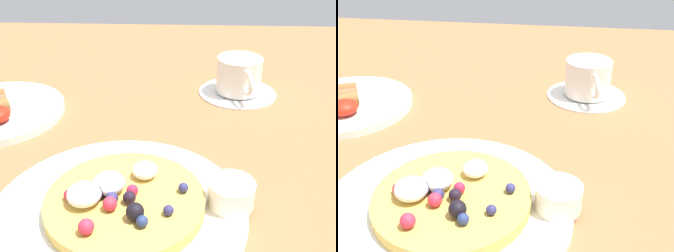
% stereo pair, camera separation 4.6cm
% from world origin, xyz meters
% --- Properties ---
extents(ground_plane, '(1.56, 1.39, 0.03)m').
position_xyz_m(ground_plane, '(0.00, 0.00, -0.01)').
color(ground_plane, '#90603A').
extents(pancake_plate, '(0.29, 0.29, 0.01)m').
position_xyz_m(pancake_plate, '(-0.04, -0.13, 0.01)').
color(pancake_plate, white).
rests_on(pancake_plate, ground_plane).
extents(pancake_with_berries, '(0.18, 0.18, 0.04)m').
position_xyz_m(pancake_with_berries, '(-0.03, -0.13, 0.02)').
color(pancake_with_berries, gold).
rests_on(pancake_with_berries, pancake_plate).
extents(syrup_ramekin, '(0.05, 0.05, 0.03)m').
position_xyz_m(syrup_ramekin, '(0.09, -0.12, 0.03)').
color(syrup_ramekin, white).
rests_on(syrup_ramekin, pancake_plate).
extents(coffee_saucer, '(0.14, 0.14, 0.01)m').
position_xyz_m(coffee_saucer, '(0.13, 0.21, 0.00)').
color(coffee_saucer, white).
rests_on(coffee_saucer, ground_plane).
extents(coffee_cup, '(0.08, 0.11, 0.06)m').
position_xyz_m(coffee_cup, '(0.13, 0.21, 0.04)').
color(coffee_cup, white).
rests_on(coffee_cup, coffee_saucer).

